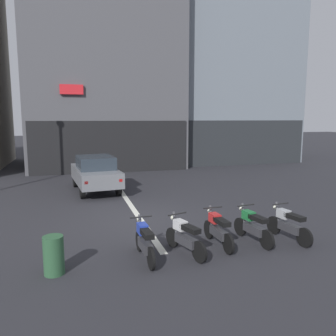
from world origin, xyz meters
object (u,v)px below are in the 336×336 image
Objects in this scene: motorcycle_white_row_left_mid at (185,236)px; motorcycle_silver_row_rightmost at (288,224)px; motorcycle_red_row_centre at (218,229)px; car_grey_crossing_near at (95,172)px; motorcycle_green_row_right_mid at (253,226)px; motorcycle_blue_row_leftmost at (145,241)px; trash_bin at (54,255)px.

motorcycle_silver_row_rightmost is (3.07, 0.15, 0.00)m from motorcycle_white_row_left_mid.
motorcycle_red_row_centre is at bearing 16.57° from motorcycle_white_row_left_mid.
car_grey_crossing_near reaches higher than motorcycle_green_row_right_mid.
motorcycle_blue_row_leftmost is 4.10m from motorcycle_silver_row_rightmost.
car_grey_crossing_near is 8.47m from trash_bin.
motorcycle_green_row_right_mid and motorcycle_silver_row_rightmost have the same top height.
motorcycle_white_row_left_mid is at bearing 4.55° from trash_bin.
trash_bin is (-5.12, -0.53, -0.03)m from motorcycle_green_row_right_mid.
car_grey_crossing_near is 8.62m from motorcycle_green_row_right_mid.
motorcycle_red_row_centre and motorcycle_silver_row_rightmost have the same top height.
motorcycle_silver_row_rightmost is at bearing 3.72° from trash_bin.
trash_bin is at bearing -176.28° from motorcycle_silver_row_rightmost.
motorcycle_white_row_left_mid and motorcycle_silver_row_rightmost have the same top height.
motorcycle_white_row_left_mid is at bearing -177.12° from motorcycle_silver_row_rightmost.
motorcycle_blue_row_leftmost and motorcycle_green_row_right_mid have the same top height.
motorcycle_blue_row_leftmost is 1.97× the size of trash_bin.
trash_bin is at bearing -172.35° from motorcycle_red_row_centre.
car_grey_crossing_near reaches higher than motorcycle_red_row_centre.
motorcycle_green_row_right_mid is at bearing 5.95° from trash_bin.
motorcycle_green_row_right_mid is 5.15m from trash_bin.
motorcycle_silver_row_rightmost is at bearing 2.53° from motorcycle_blue_row_leftmost.
trash_bin is (-6.14, -0.40, -0.03)m from motorcycle_silver_row_rightmost.
motorcycle_red_row_centre is 1.01× the size of motorcycle_silver_row_rightmost.
motorcycle_red_row_centre reaches higher than trash_bin.
car_grey_crossing_near is at bearing 115.18° from motorcycle_green_row_right_mid.
motorcycle_red_row_centre is at bearing -71.24° from car_grey_crossing_near.
trash_bin is (-3.07, -0.24, -0.03)m from motorcycle_white_row_left_mid.
motorcycle_blue_row_leftmost is 1.00× the size of motorcycle_red_row_centre.
car_grey_crossing_near is at bearing 101.29° from motorcycle_white_row_left_mid.
motorcycle_green_row_right_mid is at bearing 172.51° from motorcycle_silver_row_rightmost.
car_grey_crossing_near is 9.22m from motorcycle_silver_row_rightmost.
motorcycle_white_row_left_mid is (1.02, 0.03, 0.00)m from motorcycle_blue_row_leftmost.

